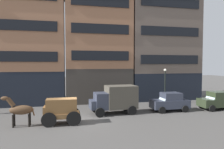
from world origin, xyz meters
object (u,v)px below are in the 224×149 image
(sedan_parked_curb, at_px, (170,102))
(streetlamp_curbside, at_px, (165,81))
(delivery_truck_near, at_px, (115,99))
(cargo_wagon, at_px, (61,109))
(sedan_light, at_px, (217,101))
(draft_horse, at_px, (20,110))

(sedan_parked_curb, distance_m, streetlamp_curbside, 4.08)
(delivery_truck_near, bearing_deg, streetlamp_curbside, 26.02)
(cargo_wagon, height_order, streetlamp_curbside, streetlamp_curbside)
(cargo_wagon, relative_size, delivery_truck_near, 0.66)
(delivery_truck_near, xyz_separation_m, sedan_light, (10.67, -0.52, -0.51))
(draft_horse, xyz_separation_m, sedan_light, (18.47, 1.86, -0.36))
(draft_horse, relative_size, delivery_truck_near, 0.53)
(cargo_wagon, xyz_separation_m, sedan_light, (15.52, 1.87, -0.23))
(delivery_truck_near, relative_size, streetlamp_curbside, 1.08)
(sedan_light, xyz_separation_m, streetlamp_curbside, (-3.90, 3.83, 1.76))
(delivery_truck_near, bearing_deg, cargo_wagon, -153.78)
(sedan_parked_curb, bearing_deg, sedan_light, -4.03)
(sedan_light, height_order, sedan_parked_curb, same)
(cargo_wagon, xyz_separation_m, sedan_parked_curb, (10.40, 2.23, -0.23))
(cargo_wagon, relative_size, streetlamp_curbside, 0.71)
(cargo_wagon, xyz_separation_m, draft_horse, (-2.95, 0.00, 0.12))
(cargo_wagon, distance_m, sedan_light, 15.63)
(delivery_truck_near, height_order, sedan_light, delivery_truck_near)
(draft_horse, relative_size, sedan_parked_curb, 0.63)
(sedan_light, bearing_deg, streetlamp_curbside, 135.50)
(sedan_parked_curb, relative_size, streetlamp_curbside, 0.90)
(delivery_truck_near, height_order, sedan_parked_curb, delivery_truck_near)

